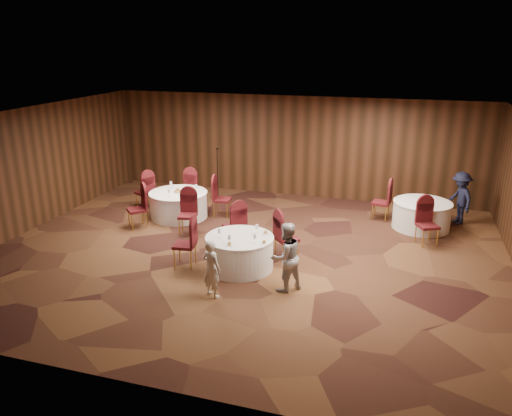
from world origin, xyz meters
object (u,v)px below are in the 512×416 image
(table_right, at_px, (421,215))
(man_c, at_px, (460,198))
(table_main, at_px, (240,252))
(woman_b, at_px, (286,257))
(woman_a, at_px, (212,269))
(table_left, at_px, (179,204))
(mic_stand, at_px, (218,183))

(table_right, distance_m, man_c, 1.25)
(table_main, xyz_separation_m, woman_b, (1.21, -0.71, 0.35))
(table_right, xyz_separation_m, woman_b, (-2.67, -4.49, 0.35))
(woman_b, distance_m, man_c, 6.34)
(woman_a, bearing_deg, table_right, -102.94)
(woman_b, bearing_deg, table_main, -78.04)
(table_main, distance_m, table_left, 3.85)
(table_left, distance_m, woman_a, 4.87)
(table_main, xyz_separation_m, table_right, (3.88, 3.78, 0.00))
(mic_stand, distance_m, woman_a, 6.55)
(table_right, relative_size, woman_a, 1.29)
(table_main, relative_size, man_c, 1.03)
(woman_a, bearing_deg, table_left, -32.37)
(table_left, height_order, mic_stand, mic_stand)
(table_main, relative_size, table_left, 0.92)
(table_right, distance_m, woman_a, 6.53)
(table_main, bearing_deg, man_c, 42.59)
(mic_stand, xyz_separation_m, woman_b, (3.56, -5.47, 0.25))
(woman_b, bearing_deg, mic_stand, -104.69)
(woman_a, distance_m, woman_b, 1.49)
(table_main, height_order, table_right, same)
(man_c, bearing_deg, woman_b, -60.79)
(table_main, distance_m, woman_a, 1.41)
(table_left, xyz_separation_m, woman_b, (3.96, -3.40, 0.35))
(woman_a, distance_m, man_c, 7.69)
(table_right, height_order, woman_b, woman_b)
(mic_stand, relative_size, woman_b, 1.13)
(table_left, relative_size, table_right, 1.08)
(table_main, bearing_deg, woman_a, -94.38)
(woman_a, bearing_deg, man_c, -105.59)
(table_main, distance_m, mic_stand, 5.31)
(table_left, distance_m, man_c, 7.83)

